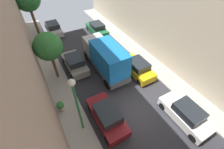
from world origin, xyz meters
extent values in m
plane|color=#2D2D33|center=(0.00, 0.00, 0.00)|extent=(32.00, 32.00, 0.00)
cube|color=#A8A399|center=(-5.00, 0.00, 0.07)|extent=(2.00, 44.00, 0.15)
cube|color=#A8A399|center=(5.00, 0.00, 0.07)|extent=(2.00, 44.00, 0.15)
cube|color=maroon|center=(-2.70, 0.32, 0.55)|extent=(1.76, 4.20, 0.76)
cube|color=#1E2328|center=(-2.70, 0.17, 1.25)|extent=(1.56, 2.10, 0.64)
cylinder|color=black|center=(-3.48, 1.87, 0.32)|extent=(0.22, 0.64, 0.64)
cylinder|color=black|center=(-1.92, 1.87, 0.32)|extent=(0.22, 0.64, 0.64)
cylinder|color=black|center=(-3.48, -1.23, 0.32)|extent=(0.22, 0.64, 0.64)
cylinder|color=black|center=(-1.92, -1.23, 0.32)|extent=(0.22, 0.64, 0.64)
cube|color=gray|center=(-2.70, 7.65, 0.55)|extent=(1.76, 4.20, 0.76)
cube|color=#1E2328|center=(-2.70, 7.50, 1.25)|extent=(1.56, 2.10, 0.64)
cylinder|color=black|center=(-3.48, 9.20, 0.32)|extent=(0.22, 0.64, 0.64)
cylinder|color=black|center=(-1.92, 9.20, 0.32)|extent=(0.22, 0.64, 0.64)
cylinder|color=black|center=(-3.48, 6.10, 0.32)|extent=(0.22, 0.64, 0.64)
cylinder|color=black|center=(-1.92, 6.10, 0.32)|extent=(0.22, 0.64, 0.64)
cube|color=silver|center=(-2.70, 16.70, 0.55)|extent=(1.76, 4.20, 0.76)
cube|color=#1E2328|center=(-2.70, 16.55, 1.25)|extent=(1.56, 2.10, 0.64)
cylinder|color=black|center=(-3.48, 18.25, 0.32)|extent=(0.22, 0.64, 0.64)
cylinder|color=black|center=(-1.92, 18.25, 0.32)|extent=(0.22, 0.64, 0.64)
cylinder|color=black|center=(-3.48, 15.15, 0.32)|extent=(0.22, 0.64, 0.64)
cylinder|color=black|center=(-1.92, 15.15, 0.32)|extent=(0.22, 0.64, 0.64)
cube|color=white|center=(2.70, -2.53, 0.55)|extent=(1.76, 4.20, 0.76)
cube|color=#1E2328|center=(2.70, -2.68, 1.25)|extent=(1.56, 2.10, 0.64)
cylinder|color=black|center=(1.92, -0.98, 0.32)|extent=(0.22, 0.64, 0.64)
cylinder|color=black|center=(3.48, -0.98, 0.32)|extent=(0.22, 0.64, 0.64)
cylinder|color=black|center=(1.92, -4.08, 0.32)|extent=(0.22, 0.64, 0.64)
cylinder|color=black|center=(3.48, -4.08, 0.32)|extent=(0.22, 0.64, 0.64)
cube|color=gold|center=(2.70, 3.79, 0.55)|extent=(1.76, 4.20, 0.76)
cube|color=#1E2328|center=(2.70, 3.64, 1.25)|extent=(1.56, 2.10, 0.64)
cylinder|color=black|center=(1.92, 5.34, 0.32)|extent=(0.22, 0.64, 0.64)
cylinder|color=black|center=(3.48, 5.34, 0.32)|extent=(0.22, 0.64, 0.64)
cylinder|color=black|center=(1.92, 2.24, 0.32)|extent=(0.22, 0.64, 0.64)
cylinder|color=black|center=(3.48, 2.24, 0.32)|extent=(0.22, 0.64, 0.64)
cube|color=#1E6638|center=(2.70, 13.48, 0.55)|extent=(1.76, 4.20, 0.76)
cube|color=#1E2328|center=(2.70, 13.33, 1.25)|extent=(1.56, 2.10, 0.64)
cylinder|color=black|center=(1.92, 15.03, 0.32)|extent=(0.22, 0.64, 0.64)
cylinder|color=black|center=(3.48, 15.03, 0.32)|extent=(0.22, 0.64, 0.64)
cylinder|color=black|center=(1.92, 11.93, 0.32)|extent=(0.22, 0.64, 0.64)
cylinder|color=black|center=(3.48, 11.93, 0.32)|extent=(0.22, 0.64, 0.64)
cube|color=#4C4C51|center=(0.00, 5.83, 0.73)|extent=(2.20, 6.60, 0.50)
cube|color=#B7B7BC|center=(0.00, 8.23, 1.83)|extent=(2.10, 1.80, 1.70)
cube|color=blue|center=(0.00, 4.83, 2.18)|extent=(2.24, 4.20, 2.40)
cylinder|color=black|center=(-0.98, 8.43, 0.48)|extent=(0.30, 0.96, 0.96)
cylinder|color=black|center=(0.98, 8.43, 0.48)|extent=(0.30, 0.96, 0.96)
cylinder|color=black|center=(-0.98, 3.43, 0.48)|extent=(0.30, 0.96, 0.96)
cylinder|color=black|center=(0.98, 3.43, 0.48)|extent=(0.30, 0.96, 0.96)
cylinder|color=brown|center=(-4.75, 17.39, 1.94)|extent=(0.36, 0.36, 3.58)
cylinder|color=brown|center=(-4.76, 7.10, 1.49)|extent=(0.27, 0.27, 2.68)
sphere|color=#2D7233|center=(-4.76, 7.10, 3.77)|extent=(2.49, 2.49, 2.49)
cylinder|color=#B2A899|center=(-5.57, 2.98, 0.37)|extent=(0.48, 0.48, 0.44)
sphere|color=#2D7233|center=(-5.57, 2.98, 0.83)|extent=(0.60, 0.60, 0.60)
cylinder|color=#26723F|center=(-4.60, 0.62, 2.53)|extent=(0.16, 0.16, 4.76)
sphere|color=white|center=(-4.60, 0.62, 5.13)|extent=(0.44, 0.44, 0.44)
camera|label=1|loc=(-5.50, -5.45, 11.21)|focal=24.74mm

